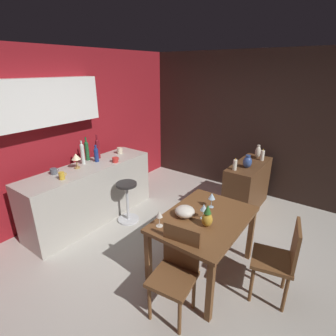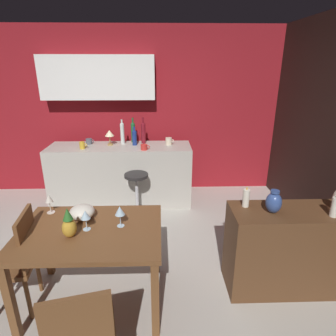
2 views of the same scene
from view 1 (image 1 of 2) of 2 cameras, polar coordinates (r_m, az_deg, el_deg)
ground_plane at (r=3.58m, az=0.11°, el=-18.67°), size 9.00×9.00×0.00m
wall_kitchen_back at (r=4.36m, az=-23.27°, el=7.86°), size 5.20×0.33×2.60m
wall_side_right at (r=5.24m, az=14.19°, el=9.67°), size 0.10×4.40×2.60m
dining_table at (r=3.01m, az=7.98°, el=-12.28°), size 1.19×0.85×0.74m
kitchen_counter at (r=4.28m, az=-16.63°, el=-5.26°), size 2.10×0.60×0.90m
sideboard_cabinet at (r=4.61m, az=17.01°, el=-3.86°), size 1.10×0.44×0.82m
chair_near_window at (r=2.66m, az=1.72°, el=-21.50°), size 0.45×0.45×0.91m
chair_by_doorway at (r=2.98m, az=23.44°, el=-17.78°), size 0.48×0.48×0.91m
bar_stool at (r=4.13m, az=-8.96°, el=-7.19°), size 0.34×0.34×0.66m
wine_glass_left at (r=2.87m, az=7.89°, el=-8.70°), size 0.08×0.08×0.18m
wine_glass_right at (r=2.72m, az=-1.92°, el=-10.26°), size 0.07×0.07×0.18m
wine_glass_center at (r=3.10m, az=9.63°, el=-6.19°), size 0.08×0.08×0.19m
pineapple_centerpiece at (r=2.77m, az=8.66°, el=-10.66°), size 0.11×0.11×0.25m
fruit_bowl at (r=2.93m, az=3.73°, el=-9.54°), size 0.22×0.22×0.12m
wine_bottle_ruby at (r=4.37m, az=-15.26°, el=4.31°), size 0.07×0.07×0.39m
wine_bottle_green at (r=4.34m, az=-17.47°, el=3.83°), size 0.06×0.06×0.38m
wine_bottle_clear at (r=4.18m, az=-18.36°, el=3.16°), size 0.06×0.06×0.37m
wine_bottle_cobalt at (r=4.23m, az=-15.56°, el=3.02°), size 0.07×0.07×0.27m
cup_slate at (r=3.96m, az=-23.91°, el=-0.66°), size 0.13×0.09×0.08m
cup_cream at (r=4.57m, az=-10.59°, el=3.81°), size 0.13×0.09×0.11m
cup_red at (r=4.16m, az=-11.54°, el=1.78°), size 0.13×0.09×0.08m
cup_mustard at (r=3.73m, az=-22.38°, el=-1.58°), size 0.11×0.08×0.10m
counter_lamp at (r=4.01m, az=-19.63°, el=2.20°), size 0.13×0.13×0.23m
pillar_candle_tall at (r=4.67m, az=20.11°, el=2.62°), size 0.06×0.06×0.20m
pillar_candle_short at (r=4.10m, az=14.55°, el=0.68°), size 0.06×0.06×0.19m
vase_ceramic_ivory at (r=4.77m, az=19.23°, el=3.39°), size 0.10×0.10×0.23m
vase_ceramic_blue at (r=4.24m, az=17.12°, el=1.30°), size 0.14×0.14×0.21m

